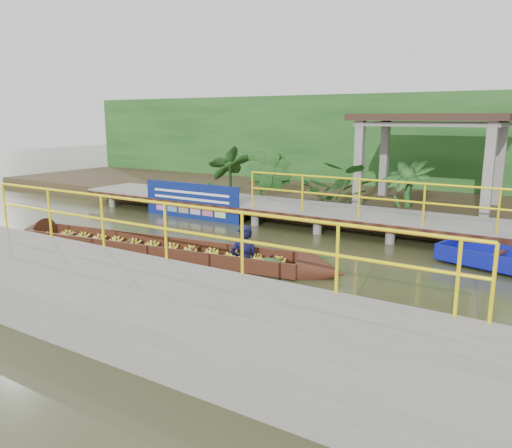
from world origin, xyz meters
The scene contains 9 objects.
ground centered at (0.00, 0.00, 0.00)m, with size 80.00×80.00×0.00m, color #32361B.
land_strip centered at (0.00, 7.50, 0.23)m, with size 30.00×8.00×0.45m, color #35281A.
far_dock centered at (0.02, 3.43, 0.48)m, with size 16.00×2.06×1.66m.
near_dock centered at (1.00, -4.20, 0.30)m, with size 18.00×2.40×1.73m.
pavilion centered at (3.00, 6.30, 2.82)m, with size 4.40×3.00×3.00m.
foliage_backdrop centered at (0.00, 10.00, 2.00)m, with size 30.00×0.80×4.00m, color #164517.
vendor_boat centered at (-0.84, -1.14, 0.24)m, with size 8.85×1.96×2.03m.
blue_banner centered at (-3.22, 2.48, 0.56)m, with size 3.62×0.04×1.13m.
tropical_plants centered at (2.25, 5.30, 1.29)m, with size 14.34×1.34×1.68m.
Camera 1 is at (6.62, -9.34, 3.09)m, focal length 35.00 mm.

